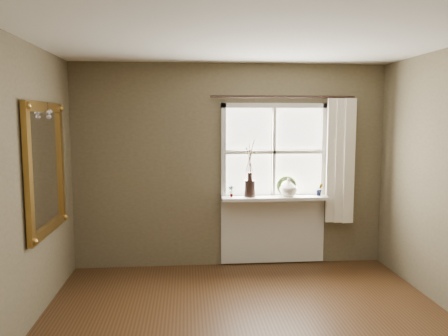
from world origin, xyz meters
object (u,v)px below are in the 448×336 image
dark_jug (250,188)px  gilt_mirror (46,168)px  cream_vase (288,187)px  wreath (286,188)px

dark_jug → gilt_mirror: (-2.19, -0.97, 0.39)m
cream_vase → wreath: 0.05m
wreath → gilt_mirror: size_ratio=0.20×
wreath → dark_jug: bearing=-159.5°
cream_vase → gilt_mirror: (-2.69, -0.97, 0.38)m
dark_jug → cream_vase: size_ratio=0.90×
dark_jug → wreath: 0.48m
cream_vase → gilt_mirror: bearing=-160.2°
wreath → gilt_mirror: bearing=-143.5°
dark_jug → cream_vase: bearing=0.0°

